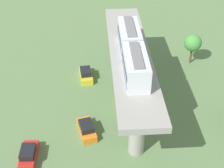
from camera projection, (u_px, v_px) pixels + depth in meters
ground_plane at (128, 103)px, 47.97m from camera, size 120.00×120.00×0.00m
viaduct at (130, 67)px, 44.20m from camera, size 5.20×28.00×8.48m
train at (132, 51)px, 40.38m from camera, size 2.64×13.55×3.24m
parked_car_orange at (87, 129)px, 42.65m from camera, size 2.76×4.51×1.76m
parked_car_red at (29, 155)px, 39.17m from camera, size 1.93×4.25×1.76m
parked_car_yellow at (86, 74)px, 52.53m from camera, size 2.30×4.39×1.76m
tree_mid_lot at (193, 43)px, 54.48m from camera, size 2.91×2.91×5.28m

